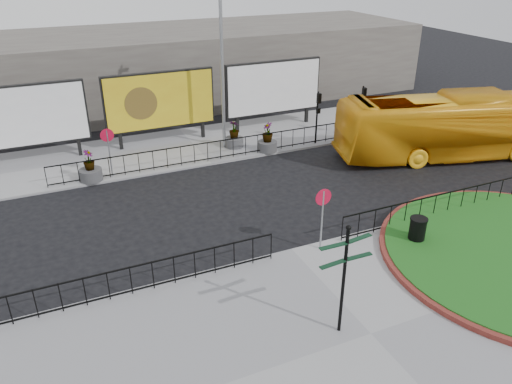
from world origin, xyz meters
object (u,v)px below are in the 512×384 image
fingerpost_sign (344,270)px  bus (453,126)px  billboard_mid (160,101)px  lamp_post (222,63)px  planter_b (234,138)px  planter_c (267,141)px  litter_bin (417,231)px  planter_a (90,170)px

fingerpost_sign → bus: bearing=37.1°
billboard_mid → lamp_post: 4.23m
bus → planter_b: size_ratio=8.05×
billboard_mid → fingerpost_sign: billboard_mid is taller
bus → planter_c: bearing=78.6°
planter_b → fingerpost_sign: bearing=-100.3°
lamp_post → litter_bin: (2.99, -12.59, -4.15)m
litter_bin → bus: 10.16m
lamp_post → planter_a: size_ratio=5.99×
litter_bin → planter_b: (-2.50, 12.33, -0.01)m
lamp_post → planter_a: bearing=-168.0°
litter_bin → planter_b: bearing=101.5°
fingerpost_sign → planter_a: fingerpost_sign is taller
planter_a → planter_b: planter_a is taller
fingerpost_sign → planter_c: bearing=74.3°
billboard_mid → planter_c: billboard_mid is taller
billboard_mid → bus: (13.72, -8.04, -0.88)m
billboard_mid → planter_c: size_ratio=3.79×
billboard_mid → planter_a: size_ratio=4.02×
bus → planter_c: 9.90m
fingerpost_sign → planter_a: size_ratio=2.32×
litter_bin → planter_b: size_ratio=0.71×
billboard_mid → litter_bin: (6.00, -14.56, -1.93)m
planter_c → lamp_post: bearing=140.3°
lamp_post → planter_b: bearing=-27.9°
billboard_mid → litter_bin: bearing=-67.6°
lamp_post → fingerpost_sign: size_ratio=2.58×
litter_bin → planter_c: planter_c is taller
billboard_mid → bus: size_ratio=0.50×
billboard_mid → planter_a: (-4.50, -3.57, -1.96)m
bus → planter_b: (-10.22, 5.80, -1.05)m
billboard_mid → fingerpost_sign: size_ratio=1.73×
litter_bin → billboard_mid: bearing=112.4°
fingerpost_sign → litter_bin: size_ratio=3.27×
planter_a → planter_c: planter_c is taller
billboard_mid → litter_bin: size_ratio=5.66×
billboard_mid → lamp_post: size_ratio=0.67×
lamp_post → planter_a: (-7.51, -1.60, -4.19)m
lamp_post → litter_bin: bearing=-76.6°
billboard_mid → planter_a: bearing=-141.6°
lamp_post → bus: lamp_post is taller
planter_a → planter_c: (9.43, 0.00, 0.08)m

